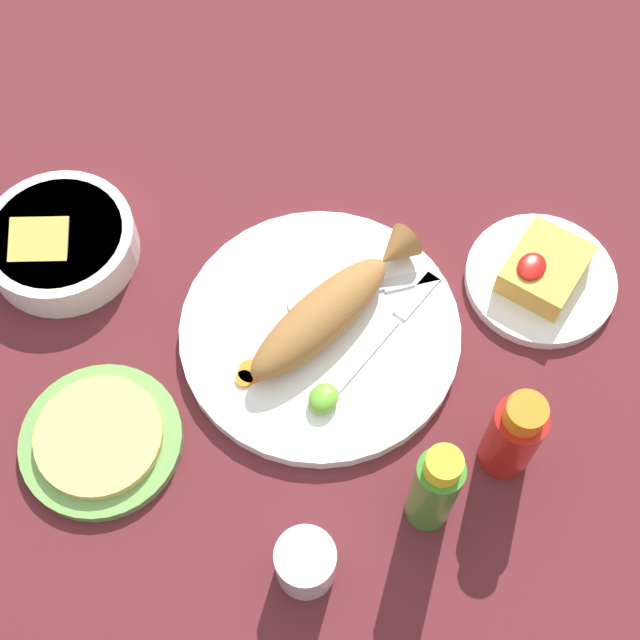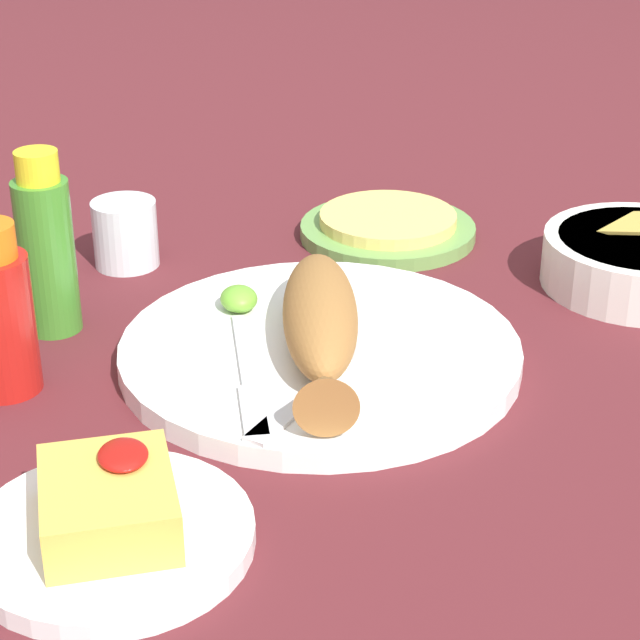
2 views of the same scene
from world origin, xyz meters
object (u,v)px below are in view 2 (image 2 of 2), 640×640
at_px(fried_fish, 321,323).
at_px(side_plate_fries, 112,536).
at_px(fork_far, 248,381).
at_px(salt_cup, 126,238).
at_px(tortilla_plate, 388,231).
at_px(hot_sauce_bottle_green, 46,248).
at_px(main_plate, 320,352).
at_px(fork_near, 310,392).

distance_m(fried_fish, side_plate_fries, 0.26).
xyz_separation_m(fork_far, salt_cup, (0.29, 0.07, 0.01)).
bearing_deg(tortilla_plate, salt_cup, 91.60).
height_order(hot_sauce_bottle_green, tortilla_plate, hot_sauce_bottle_green).
relative_size(fried_fish, hot_sauce_bottle_green, 1.62).
distance_m(fork_far, tortilla_plate, 0.35).
bearing_deg(salt_cup, side_plate_fries, 173.90).
distance_m(hot_sauce_bottle_green, salt_cup, 0.15).
xyz_separation_m(main_plate, fried_fish, (-0.02, 0.00, 0.03)).
bearing_deg(tortilla_plate, fork_near, 154.36).
xyz_separation_m(hot_sauce_bottle_green, side_plate_fries, (-0.32, -0.03, -0.07)).
distance_m(fork_near, salt_cup, 0.33).
height_order(fork_near, fork_far, same).
bearing_deg(salt_cup, hot_sauce_bottle_green, 149.44).
height_order(salt_cup, tortilla_plate, salt_cup).
relative_size(fork_near, salt_cup, 2.27).
height_order(fried_fish, salt_cup, fried_fish).
relative_size(fried_fish, fork_near, 1.76).
distance_m(salt_cup, tortilla_plate, 0.26).
relative_size(fork_near, tortilla_plate, 0.82).
relative_size(main_plate, fork_far, 1.75).
distance_m(main_plate, tortilla_plate, 0.27).
height_order(main_plate, tortilla_plate, main_plate).
xyz_separation_m(fork_near, tortilla_plate, (0.32, -0.15, -0.01)).
xyz_separation_m(fried_fish, fork_near, (-0.06, 0.02, -0.02)).
relative_size(hot_sauce_bottle_green, tortilla_plate, 0.89).
bearing_deg(fork_far, fried_fish, 124.76).
distance_m(fried_fish, fork_near, 0.07).
relative_size(fork_near, fork_far, 0.78).
bearing_deg(main_plate, tortilla_plate, -27.90).
relative_size(fried_fish, side_plate_fries, 1.42).
distance_m(fork_near, hot_sauce_bottle_green, 0.27).
xyz_separation_m(salt_cup, tortilla_plate, (0.01, -0.26, -0.02)).
relative_size(fork_near, hot_sauce_bottle_green, 0.92).
bearing_deg(fork_near, hot_sauce_bottle_green, -93.62).
distance_m(fried_fish, salt_cup, 0.28).
bearing_deg(fried_fish, side_plate_fries, 148.02).
bearing_deg(fried_fish, tortilla_plate, -15.36).
bearing_deg(hot_sauce_bottle_green, fork_near, -136.46).
height_order(fried_fish, fork_near, fried_fish).
height_order(fork_far, tortilla_plate, fork_far).
bearing_deg(fork_far, hot_sauce_bottle_green, -133.78).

